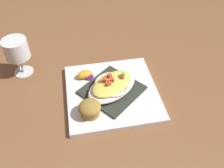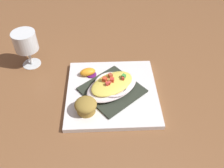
{
  "view_description": "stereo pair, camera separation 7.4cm",
  "coord_description": "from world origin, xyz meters",
  "px_view_note": "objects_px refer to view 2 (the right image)",
  "views": [
    {
      "loc": [
        -0.2,
        -0.49,
        0.57
      ],
      "look_at": [
        0.0,
        0.0,
        0.05
      ],
      "focal_mm": 38.73,
      "sensor_mm": 36.0,
      "label": 1
    },
    {
      "loc": [
        -0.13,
        -0.51,
        0.57
      ],
      "look_at": [
        0.0,
        0.0,
        0.05
      ],
      "focal_mm": 38.73,
      "sensor_mm": 36.0,
      "label": 2
    }
  ],
  "objects_px": {
    "square_plate": "(112,92)",
    "muffin": "(86,106)",
    "stemmed_glass": "(26,43)",
    "orange_garnish": "(88,72)",
    "gratin_dish": "(112,85)"
  },
  "relations": [
    {
      "from": "orange_garnish",
      "to": "stemmed_glass",
      "type": "relative_size",
      "value": 0.47
    },
    {
      "from": "muffin",
      "to": "orange_garnish",
      "type": "relative_size",
      "value": 1.04
    },
    {
      "from": "square_plate",
      "to": "muffin",
      "type": "xyz_separation_m",
      "value": [
        -0.09,
        -0.06,
        0.03
      ]
    },
    {
      "from": "stemmed_glass",
      "to": "square_plate",
      "type": "bearing_deg",
      "value": -41.41
    },
    {
      "from": "gratin_dish",
      "to": "muffin",
      "type": "relative_size",
      "value": 3.12
    },
    {
      "from": "gratin_dish",
      "to": "orange_garnish",
      "type": "distance_m",
      "value": 0.11
    },
    {
      "from": "square_plate",
      "to": "stemmed_glass",
      "type": "relative_size",
      "value": 2.14
    },
    {
      "from": "gratin_dish",
      "to": "muffin",
      "type": "bearing_deg",
      "value": -147.08
    },
    {
      "from": "muffin",
      "to": "stemmed_glass",
      "type": "distance_m",
      "value": 0.32
    },
    {
      "from": "muffin",
      "to": "stemmed_glass",
      "type": "bearing_deg",
      "value": 118.84
    },
    {
      "from": "square_plate",
      "to": "stemmed_glass",
      "type": "bearing_deg",
      "value": 138.59
    },
    {
      "from": "square_plate",
      "to": "stemmed_glass",
      "type": "height_order",
      "value": "stemmed_glass"
    },
    {
      "from": "muffin",
      "to": "stemmed_glass",
      "type": "relative_size",
      "value": 0.49
    },
    {
      "from": "stemmed_glass",
      "to": "muffin",
      "type": "bearing_deg",
      "value": -61.16
    },
    {
      "from": "orange_garnish",
      "to": "square_plate",
      "type": "bearing_deg",
      "value": -57.81
    }
  ]
}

